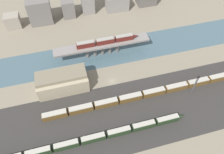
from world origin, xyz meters
The scene contains 13 objects.
ground_plane centered at (0.00, 0.00, 0.00)m, with size 400.00×400.00×0.00m, color gray.
railbed_yard centered at (0.00, -24.00, 0.00)m, with size 280.00×42.00×0.01m, color #33302D.
river_water centered at (0.00, 24.52, 0.00)m, with size 320.00×25.25×0.01m, color #47606B.
bridge centered at (0.00, 24.52, 6.49)m, with size 62.29×7.72×8.51m.
train_on_bridge centered at (3.55, 24.52, 10.33)m, with size 40.79×2.99×3.73m.
train_yard_near centered at (-17.35, -33.53, 2.04)m, with size 93.58×2.68×4.13m.
train_yard_mid centered at (14.75, -15.65, 1.97)m, with size 114.22×3.17×3.99m.
warehouse_building centered at (-28.40, 3.06, 5.49)m, with size 28.26×14.51×11.55m.
signal_tower centered at (41.95, -19.81, 7.02)m, with size 1.00×0.84×14.05m.
city_block_far_left centered at (-56.80, 69.95, 5.03)m, with size 10.63×8.75×10.07m, color gray.
city_block_left centered at (-36.28, 70.90, 9.32)m, with size 16.48×12.16×18.65m, color slate.
city_block_center centered at (-15.30, 73.69, 6.78)m, with size 9.42×11.29×13.56m, color slate.
city_block_far_right centered at (23.60, 71.37, 6.18)m, with size 17.82×8.85×12.36m, color gray.
Camera 1 is at (-21.58, -79.10, 101.58)m, focal length 35.00 mm.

